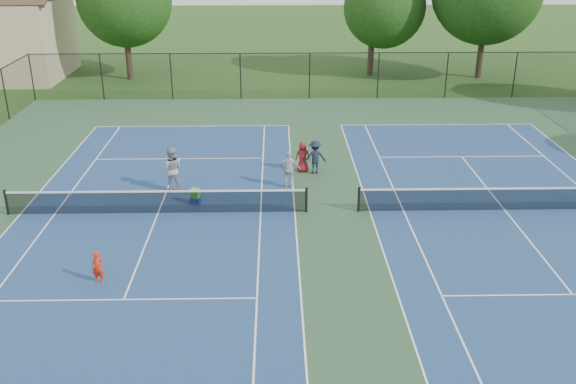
{
  "coord_description": "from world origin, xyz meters",
  "views": [
    {
      "loc": [
        -2.28,
        -23.45,
        10.76
      ],
      "look_at": [
        -1.81,
        -1.0,
        1.3
      ],
      "focal_mm": 40.0,
      "sensor_mm": 36.0,
      "label": 1
    }
  ],
  "objects_px": {
    "tree_back_c": "(374,1)",
    "instructor": "(172,169)",
    "bystander_a": "(289,169)",
    "child_player": "(98,268)",
    "ball_hopper": "(195,193)",
    "ball_crate": "(196,200)",
    "bystander_c": "(303,157)",
    "bystander_b": "(315,157)"
  },
  "relations": [
    {
      "from": "instructor",
      "to": "bystander_b",
      "type": "relative_size",
      "value": 1.23
    },
    {
      "from": "child_player",
      "to": "instructor",
      "type": "height_order",
      "value": "instructor"
    },
    {
      "from": "bystander_a",
      "to": "bystander_c",
      "type": "relative_size",
      "value": 1.16
    },
    {
      "from": "bystander_b",
      "to": "instructor",
      "type": "bearing_deg",
      "value": 10.8
    },
    {
      "from": "bystander_b",
      "to": "ball_hopper",
      "type": "bearing_deg",
      "value": 27.25
    },
    {
      "from": "bystander_c",
      "to": "ball_crate",
      "type": "xyz_separation_m",
      "value": [
        -4.59,
        -3.61,
        -0.59
      ]
    },
    {
      "from": "bystander_c",
      "to": "ball_hopper",
      "type": "distance_m",
      "value": 5.85
    },
    {
      "from": "tree_back_c",
      "to": "instructor",
      "type": "bearing_deg",
      "value": -117.48
    },
    {
      "from": "bystander_b",
      "to": "bystander_c",
      "type": "height_order",
      "value": "bystander_b"
    },
    {
      "from": "bystander_a",
      "to": "tree_back_c",
      "type": "bearing_deg",
      "value": -107.63
    },
    {
      "from": "bystander_c",
      "to": "tree_back_c",
      "type": "bearing_deg",
      "value": -111.69
    },
    {
      "from": "tree_back_c",
      "to": "instructor",
      "type": "xyz_separation_m",
      "value": [
        -11.75,
        -22.58,
        -4.51
      ]
    },
    {
      "from": "tree_back_c",
      "to": "child_player",
      "type": "bearing_deg",
      "value": -113.2
    },
    {
      "from": "bystander_c",
      "to": "instructor",
      "type": "bearing_deg",
      "value": 15.09
    },
    {
      "from": "instructor",
      "to": "bystander_c",
      "type": "distance_m",
      "value": 6.13
    },
    {
      "from": "child_player",
      "to": "ball_crate",
      "type": "distance_m",
      "value": 6.73
    },
    {
      "from": "bystander_c",
      "to": "ball_hopper",
      "type": "relative_size",
      "value": 3.73
    },
    {
      "from": "bystander_b",
      "to": "child_player",
      "type": "bearing_deg",
      "value": 45.94
    },
    {
      "from": "tree_back_c",
      "to": "bystander_b",
      "type": "relative_size",
      "value": 5.28
    },
    {
      "from": "child_player",
      "to": "ball_crate",
      "type": "relative_size",
      "value": 2.69
    },
    {
      "from": "tree_back_c",
      "to": "bystander_a",
      "type": "bearing_deg",
      "value": -106.63
    },
    {
      "from": "tree_back_c",
      "to": "ball_hopper",
      "type": "bearing_deg",
      "value": -113.78
    },
    {
      "from": "ball_crate",
      "to": "ball_hopper",
      "type": "relative_size",
      "value": 1.05
    },
    {
      "from": "bystander_c",
      "to": "ball_hopper",
      "type": "height_order",
      "value": "bystander_c"
    },
    {
      "from": "ball_crate",
      "to": "bystander_b",
      "type": "bearing_deg",
      "value": 33.27
    },
    {
      "from": "ball_crate",
      "to": "child_player",
      "type": "bearing_deg",
      "value": -110.95
    },
    {
      "from": "instructor",
      "to": "bystander_a",
      "type": "bearing_deg",
      "value": -179.44
    },
    {
      "from": "bystander_a",
      "to": "ball_crate",
      "type": "xyz_separation_m",
      "value": [
        -3.92,
        -1.69,
        -0.7
      ]
    },
    {
      "from": "ball_hopper",
      "to": "bystander_a",
      "type": "bearing_deg",
      "value": 23.35
    },
    {
      "from": "tree_back_c",
      "to": "bystander_a",
      "type": "distance_m",
      "value": 23.8
    },
    {
      "from": "bystander_c",
      "to": "ball_crate",
      "type": "relative_size",
      "value": 3.55
    },
    {
      "from": "ball_hopper",
      "to": "ball_crate",
      "type": "bearing_deg",
      "value": 0.0
    },
    {
      "from": "tree_back_c",
      "to": "bystander_c",
      "type": "relative_size",
      "value": 5.8
    },
    {
      "from": "tree_back_c",
      "to": "instructor",
      "type": "relative_size",
      "value": 4.31
    },
    {
      "from": "tree_back_c",
      "to": "bystander_c",
      "type": "xyz_separation_m",
      "value": [
        -6.01,
        -20.44,
        -4.76
      ]
    },
    {
      "from": "tree_back_c",
      "to": "ball_crate",
      "type": "xyz_separation_m",
      "value": [
        -10.6,
        -24.05,
        -5.34
      ]
    },
    {
      "from": "bystander_b",
      "to": "ball_crate",
      "type": "bearing_deg",
      "value": 27.25
    },
    {
      "from": "child_player",
      "to": "instructor",
      "type": "xyz_separation_m",
      "value": [
        1.26,
        7.75,
        0.42
      ]
    },
    {
      "from": "child_player",
      "to": "ball_hopper",
      "type": "bearing_deg",
      "value": 73.72
    },
    {
      "from": "tree_back_c",
      "to": "bystander_c",
      "type": "bearing_deg",
      "value": -106.37
    },
    {
      "from": "ball_crate",
      "to": "ball_hopper",
      "type": "xyz_separation_m",
      "value": [
        0.0,
        0.0,
        0.33
      ]
    },
    {
      "from": "tree_back_c",
      "to": "bystander_b",
      "type": "xyz_separation_m",
      "value": [
        -5.45,
        -20.67,
        -4.69
      ]
    }
  ]
}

